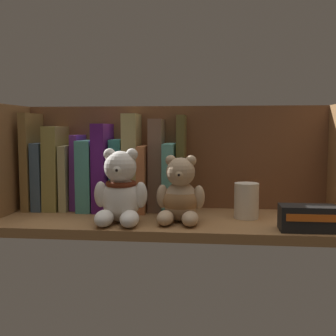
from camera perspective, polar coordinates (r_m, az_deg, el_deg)
shelf_board at (r=91.37cm, az=0.10°, el=-7.52°), size 72.86×24.67×2.00cm
shelf_back_panel at (r=102.20cm, az=0.86°, el=0.95°), size 75.26×1.20×26.91cm
shelf_side_panel_left at (r=100.33cm, az=-21.56°, el=0.47°), size 1.60×27.07×26.91cm
book_0 at (r=107.26cm, az=-17.73°, el=0.95°), size 1.89×14.27×23.07cm
book_1 at (r=106.60cm, az=-16.45°, el=-0.94°), size 2.35×13.44×16.05cm
book_2 at (r=105.20cm, az=-14.83°, el=0.09°), size 3.78×13.09×20.04cm
book_3 at (r=104.40cm, az=-13.26°, el=-1.17°), size 1.89×12.47×15.43cm
book_4 at (r=103.57cm, az=-12.15°, el=-0.50°), size 2.19×9.36×17.96cm
book_5 at (r=102.74cm, az=-10.56°, el=-0.86°), size 3.45×14.22×16.70cm
book_6 at (r=101.57cm, az=-8.63°, el=0.20°), size 3.01×14.63×20.59cm
book_7 at (r=100.98cm, az=-6.82°, el=-0.86°), size 2.80×9.07×16.89cm
book_8 at (r=99.97cm, az=-4.90°, el=0.83°), size 3.43×10.12×22.91cm
book_9 at (r=99.82cm, az=-3.18°, el=-1.32°), size 1.88×14.15×15.45cm
book_10 at (r=99.07cm, az=-1.54°, el=0.45°), size 3.27×9.17×21.72cm
book_11 at (r=98.99cm, az=0.33°, el=-1.21°), size 2.61×14.37×16.01cm
book_12 at (r=98.42cm, az=1.85°, el=0.67°), size 2.12×9.39×22.59cm
teddy_bear_larger at (r=86.17cm, az=-6.58°, el=-3.21°), size 11.18×11.29×15.45cm
teddy_bear_smaller at (r=86.64cm, az=1.73°, el=-3.86°), size 10.19×10.62×14.01cm
pillar_candle at (r=92.21cm, az=10.73°, el=-4.42°), size 5.32×5.32×7.70cm
small_product_box at (r=84.07cm, az=18.71°, el=-6.56°), size 10.77×5.39×4.91cm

